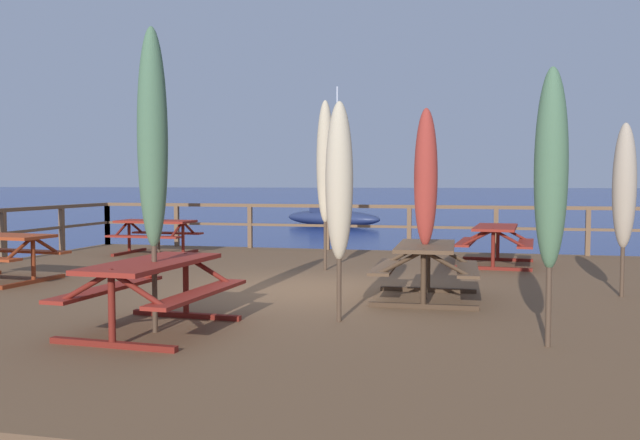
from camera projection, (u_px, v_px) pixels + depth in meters
ground_plane at (306, 344)px, 10.03m from camera, size 600.00×600.00×0.00m
wooden_deck at (306, 317)px, 10.01m from camera, size 13.99×12.00×0.83m
railing_waterside_far at (368, 219)px, 15.63m from camera, size 13.79×0.10×1.09m
picnic_table_back_left at (152, 280)px, 7.15m from camera, size 1.51×1.94×0.78m
picnic_table_front_left at (496, 237)px, 12.89m from camera, size 1.56×2.02×0.78m
picnic_table_mid_left at (426, 260)px, 9.09m from camera, size 1.44×1.72×0.78m
picnic_table_mid_centre at (156, 230)px, 14.85m from camera, size 1.73×1.44×0.78m
patio_umbrella_tall_front at (153, 140)px, 7.00m from camera, size 0.32×0.32×3.25m
patio_umbrella_short_mid at (624, 187)px, 9.25m from camera, size 0.32×0.32×2.45m
patio_umbrella_tall_mid_left at (551, 170)px, 6.41m from camera, size 0.32×0.32×2.73m
patio_umbrella_tall_mid_right at (426, 178)px, 9.03m from camera, size 0.32×0.32×2.63m
patio_umbrella_tall_back_left at (158, 172)px, 14.77m from camera, size 0.32×0.32×2.91m
patio_umbrella_short_front at (339, 182)px, 7.60m from camera, size 0.32×0.32×2.55m
patio_umbrella_short_back at (325, 163)px, 12.06m from camera, size 0.32×0.32×3.11m
sailboat_distant at (332, 217)px, 36.98m from camera, size 6.21×3.69×7.72m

